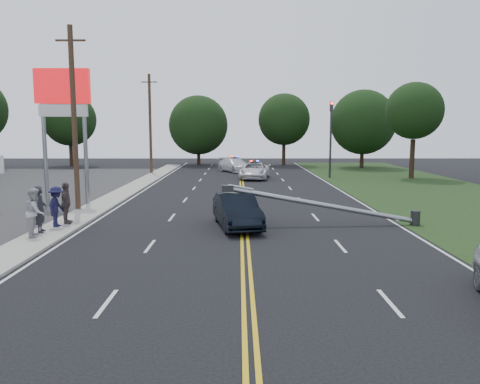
{
  "coord_description": "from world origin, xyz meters",
  "views": [
    {
      "loc": [
        -0.25,
        -13.69,
        4.5
      ],
      "look_at": [
        -0.19,
        7.21,
        1.7
      ],
      "focal_mm": 35.0,
      "sensor_mm": 36.0,
      "label": 1
    }
  ],
  "objects_px": {
    "bystander_b": "(35,212)",
    "utility_pole_far": "(150,124)",
    "utility_pole_mid": "(74,119)",
    "crashed_sedan": "(237,211)",
    "fallen_streetlight": "(333,206)",
    "bystander_a": "(40,209)",
    "pylon_sign": "(63,104)",
    "traffic_signal": "(331,133)",
    "bystander_c": "(57,206)",
    "emergency_a": "(254,171)",
    "emergency_b": "(235,165)",
    "bystander_d": "(66,203)"
  },
  "relations": [
    {
      "from": "bystander_b",
      "to": "utility_pole_far",
      "type": "bearing_deg",
      "value": -13.35
    },
    {
      "from": "utility_pole_mid",
      "to": "crashed_sedan",
      "type": "bearing_deg",
      "value": -26.38
    },
    {
      "from": "utility_pole_mid",
      "to": "bystander_b",
      "type": "height_order",
      "value": "utility_pole_mid"
    },
    {
      "from": "fallen_streetlight",
      "to": "bystander_a",
      "type": "bearing_deg",
      "value": -171.38
    },
    {
      "from": "pylon_sign",
      "to": "fallen_streetlight",
      "type": "distance_m",
      "value": 16.66
    },
    {
      "from": "traffic_signal",
      "to": "utility_pole_far",
      "type": "relative_size",
      "value": 0.7
    },
    {
      "from": "crashed_sedan",
      "to": "bystander_c",
      "type": "relative_size",
      "value": 2.55
    },
    {
      "from": "pylon_sign",
      "to": "fallen_streetlight",
      "type": "height_order",
      "value": "pylon_sign"
    },
    {
      "from": "bystander_b",
      "to": "bystander_c",
      "type": "xyz_separation_m",
      "value": [
        0.12,
        1.93,
        -0.09
      ]
    },
    {
      "from": "utility_pole_mid",
      "to": "bystander_b",
      "type": "xyz_separation_m",
      "value": [
        0.56,
        -6.71,
        -3.96
      ]
    },
    {
      "from": "pylon_sign",
      "to": "bystander_b",
      "type": "distance_m",
      "value": 10.15
    },
    {
      "from": "emergency_a",
      "to": "bystander_b",
      "type": "distance_m",
      "value": 25.81
    },
    {
      "from": "pylon_sign",
      "to": "fallen_streetlight",
      "type": "xyz_separation_m",
      "value": [
        14.69,
        -6.0,
        -5.08
      ]
    },
    {
      "from": "fallen_streetlight",
      "to": "bystander_c",
      "type": "xyz_separation_m",
      "value": [
        -12.7,
        -0.78,
        0.12
      ]
    },
    {
      "from": "emergency_b",
      "to": "traffic_signal",
      "type": "bearing_deg",
      "value": -61.69
    },
    {
      "from": "bystander_b",
      "to": "bystander_c",
      "type": "bearing_deg",
      "value": -18.13
    },
    {
      "from": "crashed_sedan",
      "to": "bystander_b",
      "type": "relative_size",
      "value": 2.33
    },
    {
      "from": "utility_pole_far",
      "to": "emergency_b",
      "type": "height_order",
      "value": "utility_pole_far"
    },
    {
      "from": "traffic_signal",
      "to": "emergency_b",
      "type": "height_order",
      "value": "traffic_signal"
    },
    {
      "from": "bystander_c",
      "to": "traffic_signal",
      "type": "bearing_deg",
      "value": -34.22
    },
    {
      "from": "crashed_sedan",
      "to": "bystander_b",
      "type": "xyz_separation_m",
      "value": [
        -8.31,
        -2.31,
        0.35
      ]
    },
    {
      "from": "utility_pole_far",
      "to": "fallen_streetlight",
      "type": "bearing_deg",
      "value": -62.76
    },
    {
      "from": "utility_pole_mid",
      "to": "bystander_c",
      "type": "relative_size",
      "value": 5.45
    },
    {
      "from": "fallen_streetlight",
      "to": "bystander_c",
      "type": "bearing_deg",
      "value": -176.49
    },
    {
      "from": "emergency_a",
      "to": "bystander_b",
      "type": "xyz_separation_m",
      "value": [
        -9.83,
        -23.87,
        0.38
      ]
    },
    {
      "from": "crashed_sedan",
      "to": "bystander_d",
      "type": "xyz_separation_m",
      "value": [
        -7.99,
        0.26,
        0.32
      ]
    },
    {
      "from": "traffic_signal",
      "to": "bystander_b",
      "type": "distance_m",
      "value": 30.11
    },
    {
      "from": "emergency_b",
      "to": "bystander_a",
      "type": "bearing_deg",
      "value": -132.68
    },
    {
      "from": "bystander_c",
      "to": "bystander_d",
      "type": "relative_size",
      "value": 0.94
    },
    {
      "from": "bystander_b",
      "to": "fallen_streetlight",
      "type": "bearing_deg",
      "value": -92.56
    },
    {
      "from": "emergency_a",
      "to": "crashed_sedan",
      "type": "bearing_deg",
      "value": -86.96
    },
    {
      "from": "utility_pole_mid",
      "to": "bystander_d",
      "type": "relative_size",
      "value": 5.13
    },
    {
      "from": "pylon_sign",
      "to": "utility_pole_far",
      "type": "xyz_separation_m",
      "value": [
        1.3,
        20.0,
        -0.91
      ]
    },
    {
      "from": "crashed_sedan",
      "to": "emergency_b",
      "type": "distance_m",
      "value": 28.47
    },
    {
      "from": "crashed_sedan",
      "to": "utility_pole_far",
      "type": "bearing_deg",
      "value": 97.32
    },
    {
      "from": "crashed_sedan",
      "to": "bystander_a",
      "type": "height_order",
      "value": "bystander_a"
    },
    {
      "from": "bystander_c",
      "to": "utility_pole_far",
      "type": "bearing_deg",
      "value": 3.68
    },
    {
      "from": "emergency_b",
      "to": "bystander_b",
      "type": "distance_m",
      "value": 31.79
    },
    {
      "from": "fallen_streetlight",
      "to": "utility_pole_far",
      "type": "distance_m",
      "value": 29.54
    },
    {
      "from": "emergency_a",
      "to": "bystander_a",
      "type": "relative_size",
      "value": 2.69
    },
    {
      "from": "fallen_streetlight",
      "to": "bystander_b",
      "type": "height_order",
      "value": "bystander_b"
    },
    {
      "from": "utility_pole_mid",
      "to": "emergency_b",
      "type": "bearing_deg",
      "value": 70.49
    },
    {
      "from": "traffic_signal",
      "to": "utility_pole_far",
      "type": "xyz_separation_m",
      "value": [
        -17.5,
        4.0,
        0.88
      ]
    },
    {
      "from": "emergency_a",
      "to": "bystander_d",
      "type": "xyz_separation_m",
      "value": [
        -9.5,
        -21.3,
        0.35
      ]
    },
    {
      "from": "pylon_sign",
      "to": "bystander_c",
      "type": "distance_m",
      "value": 8.63
    },
    {
      "from": "fallen_streetlight",
      "to": "utility_pole_mid",
      "type": "xyz_separation_m",
      "value": [
        -13.39,
        4.0,
        4.17
      ]
    },
    {
      "from": "crashed_sedan",
      "to": "emergency_a",
      "type": "height_order",
      "value": "crashed_sedan"
    },
    {
      "from": "utility_pole_mid",
      "to": "crashed_sedan",
      "type": "height_order",
      "value": "utility_pole_mid"
    },
    {
      "from": "utility_pole_mid",
      "to": "fallen_streetlight",
      "type": "bearing_deg",
      "value": -16.64
    },
    {
      "from": "pylon_sign",
      "to": "crashed_sedan",
      "type": "distance_m",
      "value": 13.1
    }
  ]
}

